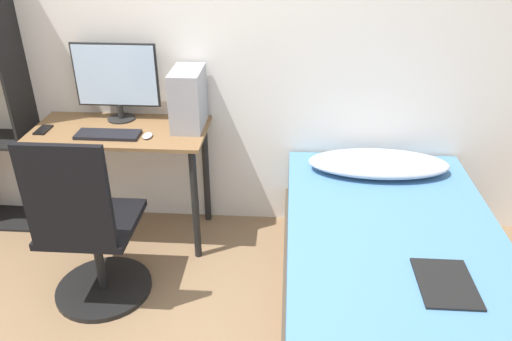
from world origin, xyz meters
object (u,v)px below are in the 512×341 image
at_px(office_chair, 90,241).
at_px(pc_tower, 188,99).
at_px(monitor, 116,79).
at_px(keyboard, 108,135).
at_px(bed, 391,279).

xyz_separation_m(office_chair, pc_tower, (0.43, 0.71, 0.55)).
height_order(monitor, keyboard, monitor).
bearing_deg(bed, monitor, 152.63).
xyz_separation_m(bed, monitor, (-1.61, 0.84, 0.77)).
relative_size(office_chair, monitor, 1.98).
distance_m(bed, monitor, 1.97).
xyz_separation_m(monitor, keyboard, (0.00, -0.27, -0.26)).
bearing_deg(pc_tower, office_chair, -121.13).
xyz_separation_m(office_chair, bed, (1.59, -0.04, -0.13)).
height_order(keyboard, pc_tower, pc_tower).
bearing_deg(monitor, keyboard, -89.83).
relative_size(monitor, keyboard, 1.40).
bearing_deg(bed, office_chair, 178.49).
height_order(office_chair, bed, office_chair).
distance_m(bed, pc_tower, 1.54).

